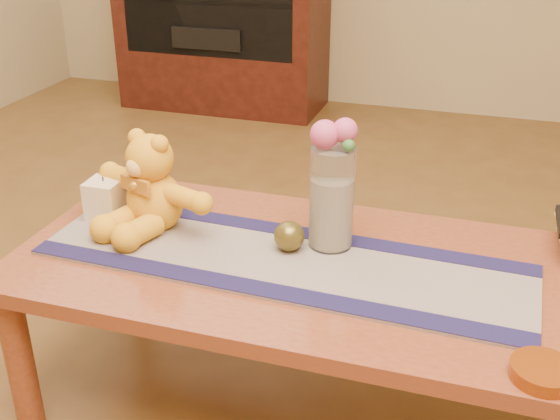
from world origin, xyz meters
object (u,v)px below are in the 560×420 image
(glass_vase, at_px, (332,198))
(amber_dish, at_px, (543,372))
(teddy_bear, at_px, (153,182))
(bronze_ball, at_px, (289,236))
(pillar_candle, at_px, (105,199))

(glass_vase, relative_size, amber_dish, 2.11)
(teddy_bear, relative_size, glass_vase, 1.40)
(glass_vase, xyz_separation_m, amber_dish, (0.50, -0.37, -0.12))
(teddy_bear, bearing_deg, amber_dish, -0.70)
(amber_dish, bearing_deg, bronze_ball, 152.11)
(teddy_bear, bearing_deg, glass_vase, 22.36)
(glass_vase, height_order, bronze_ball, glass_vase)
(amber_dish, bearing_deg, teddy_bear, 160.67)
(pillar_candle, height_order, amber_dish, pillar_candle)
(bronze_ball, bearing_deg, teddy_bear, 175.88)
(pillar_candle, xyz_separation_m, bronze_ball, (0.53, -0.03, -0.01))
(pillar_candle, xyz_separation_m, amber_dish, (1.12, -0.34, -0.05))
(pillar_candle, distance_m, glass_vase, 0.62)
(teddy_bear, xyz_separation_m, bronze_ball, (0.38, -0.03, -0.08))
(glass_vase, distance_m, bronze_ball, 0.14)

